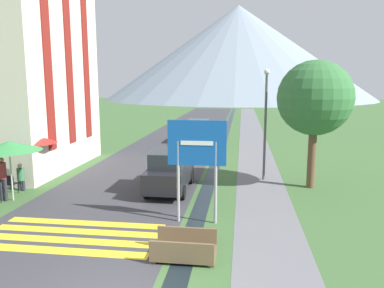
% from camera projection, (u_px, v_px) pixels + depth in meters
% --- Properties ---
extents(ground_plane, '(160.00, 160.00, 0.00)m').
position_uv_depth(ground_plane, '(205.00, 147.00, 27.61)').
color(ground_plane, '#3D6033').
extents(road, '(6.40, 60.00, 0.01)m').
position_uv_depth(road, '(190.00, 129.00, 37.71)').
color(road, '#38383D').
rests_on(road, ground_plane).
extents(footpath, '(2.20, 60.00, 0.01)m').
position_uv_depth(footpath, '(251.00, 130.00, 36.91)').
color(footpath, slate).
rests_on(footpath, ground_plane).
extents(drainage_channel, '(0.60, 60.00, 0.00)m').
position_uv_depth(drainage_channel, '(227.00, 130.00, 37.23)').
color(drainage_channel, black).
rests_on(drainage_channel, ground_plane).
extents(crosswalk_marking, '(5.44, 2.54, 0.01)m').
position_uv_depth(crosswalk_marking, '(72.00, 236.00, 11.62)').
color(crosswalk_marking, yellow).
rests_on(crosswalk_marking, ground_plane).
extents(mountain_distant, '(71.78, 71.78, 24.98)m').
position_uv_depth(mountain_distant, '(238.00, 53.00, 102.02)').
color(mountain_distant, gray).
rests_on(mountain_distant, ground_plane).
extents(hotel_building, '(6.36, 8.51, 11.73)m').
position_uv_depth(hotel_building, '(16.00, 52.00, 19.99)').
color(hotel_building, beige).
rests_on(hotel_building, ground_plane).
extents(road_sign, '(1.95, 0.11, 3.49)m').
position_uv_depth(road_sign, '(197.00, 154.00, 12.36)').
color(road_sign, '#9E9EA3').
rests_on(road_sign, ground_plane).
extents(footbridge, '(1.70, 1.10, 0.65)m').
position_uv_depth(footbridge, '(184.00, 249.00, 10.17)').
color(footbridge, brown).
rests_on(footbridge, ground_plane).
extents(parked_car_near, '(1.70, 3.92, 1.82)m').
position_uv_depth(parked_car_near, '(170.00, 171.00, 16.29)').
color(parked_car_near, black).
rests_on(parked_car_near, ground_plane).
extents(parked_car_far, '(1.93, 4.06, 1.82)m').
position_uv_depth(parked_car_far, '(199.00, 131.00, 29.14)').
color(parked_car_far, navy).
rests_on(parked_car_far, ground_plane).
extents(cafe_chair_far_right, '(0.40, 0.40, 0.85)m').
position_uv_depth(cafe_chair_far_right, '(48.00, 167.00, 18.61)').
color(cafe_chair_far_right, black).
rests_on(cafe_chair_far_right, ground_plane).
extents(cafe_chair_near_left, '(0.40, 0.40, 0.85)m').
position_uv_depth(cafe_chair_near_left, '(10.00, 183.00, 15.80)').
color(cafe_chair_near_left, black).
rests_on(cafe_chair_near_left, ground_plane).
extents(cafe_umbrella_front_green, '(2.49, 2.49, 2.42)m').
position_uv_depth(cafe_umbrella_front_green, '(9.00, 146.00, 14.75)').
color(cafe_umbrella_front_green, '#B7B2A8').
rests_on(cafe_umbrella_front_green, ground_plane).
extents(cafe_umbrella_middle_red, '(1.94, 1.94, 2.29)m').
position_uv_depth(cafe_umbrella_middle_red, '(35.00, 139.00, 17.38)').
color(cafe_umbrella_middle_red, '#B7B2A8').
rests_on(cafe_umbrella_middle_red, ground_plane).
extents(person_standing_terrace, '(0.32, 0.32, 1.78)m').
position_uv_depth(person_standing_terrace, '(2.00, 176.00, 14.86)').
color(person_standing_terrace, '#282833').
rests_on(person_standing_terrace, ground_plane).
extents(person_seated_near, '(0.32, 0.32, 1.22)m').
position_uv_depth(person_seated_near, '(21.00, 176.00, 16.34)').
color(person_seated_near, '#282833').
rests_on(person_seated_near, ground_plane).
extents(streetlamp, '(0.28, 0.28, 5.32)m').
position_uv_depth(streetlamp, '(266.00, 115.00, 17.80)').
color(streetlamp, '#515156').
rests_on(streetlamp, ground_plane).
extents(tree_by_path, '(3.28, 3.28, 5.67)m').
position_uv_depth(tree_by_path, '(315.00, 98.00, 16.30)').
color(tree_by_path, brown).
rests_on(tree_by_path, ground_plane).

